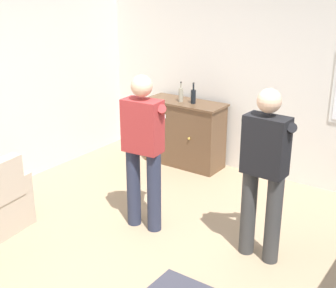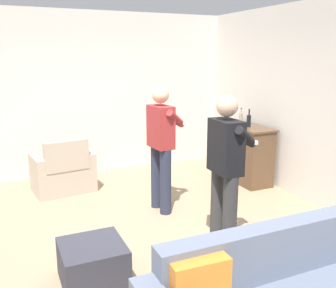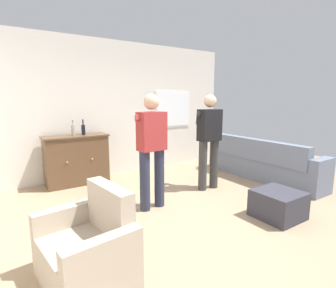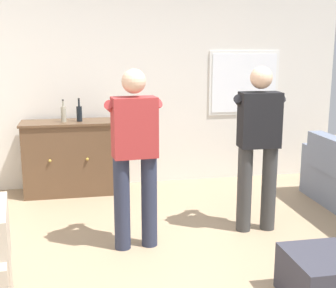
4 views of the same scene
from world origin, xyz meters
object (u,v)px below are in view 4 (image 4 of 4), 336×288
at_px(bottle_wine_green, 64,114).
at_px(person_standing_left, 135,151).
at_px(sideboard_cabinet, 69,158).
at_px(bottle_liquor_amber, 79,113).
at_px(ottoman, 326,278).
at_px(person_standing_right, 258,141).

height_order(bottle_wine_green, person_standing_left, person_standing_left).
distance_m(sideboard_cabinet, bottle_liquor_amber, 0.59).
xyz_separation_m(sideboard_cabinet, ottoman, (1.91, -2.99, -0.28)).
height_order(bottle_wine_green, bottle_liquor_amber, bottle_liquor_amber).
xyz_separation_m(person_standing_left, person_standing_right, (1.27, 0.18, 0.00)).
bearing_deg(sideboard_cabinet, person_standing_left, -70.16).
relative_size(ottoman, person_standing_right, 0.34).
xyz_separation_m(ottoman, person_standing_left, (-1.28, 1.24, 0.75)).
bearing_deg(bottle_wine_green, ottoman, -56.51).
relative_size(ottoman, person_standing_left, 0.34).
relative_size(bottle_wine_green, person_standing_left, 0.17).
distance_m(bottle_wine_green, ottoman, 3.64).
xyz_separation_m(sideboard_cabinet, person_standing_right, (1.90, -1.57, 0.47)).
bearing_deg(sideboard_cabinet, person_standing_right, -39.57).
distance_m(bottle_wine_green, person_standing_left, 1.84).
height_order(sideboard_cabinet, person_standing_left, person_standing_left).
height_order(sideboard_cabinet, bottle_liquor_amber, bottle_liquor_amber).
xyz_separation_m(bottle_liquor_amber, ottoman, (1.76, -2.97, -0.85)).
xyz_separation_m(bottle_liquor_amber, person_standing_right, (1.75, -1.55, -0.10)).
height_order(person_standing_left, person_standing_right, same).
bearing_deg(person_standing_left, sideboard_cabinet, 109.84).
bearing_deg(sideboard_cabinet, bottle_liquor_amber, -8.68).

